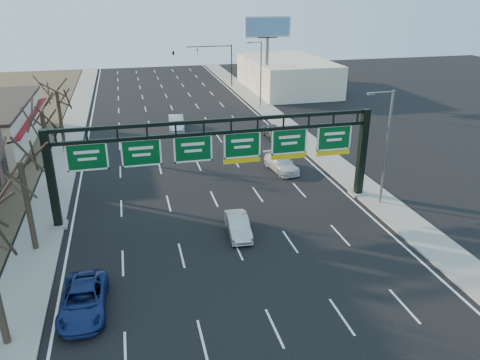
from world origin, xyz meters
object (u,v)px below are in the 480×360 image
object	(u,v)px
sign_gantry	(220,152)
car_blue_suv	(83,300)
car_white_wagon	(281,164)
car_silver_sedan	(238,226)

from	to	relation	value
sign_gantry	car_blue_suv	world-z (taller)	sign_gantry
car_blue_suv	car_white_wagon	world-z (taller)	car_blue_suv
car_blue_suv	car_silver_sedan	size ratio (longest dim) A/B	1.24
car_white_wagon	sign_gantry	bearing A→B (deg)	-144.67
car_blue_suv	car_white_wagon	distance (m)	23.86
sign_gantry	car_silver_sedan	xyz separation A→B (m)	(0.34, -4.17, -3.96)
sign_gantry	car_blue_suv	xyz separation A→B (m)	(-9.50, -10.34, -3.93)
car_blue_suv	car_white_wagon	xyz separation A→B (m)	(16.65, 17.10, -0.02)
sign_gantry	car_silver_sedan	size ratio (longest dim) A/B	6.05
car_silver_sedan	car_white_wagon	world-z (taller)	car_white_wagon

